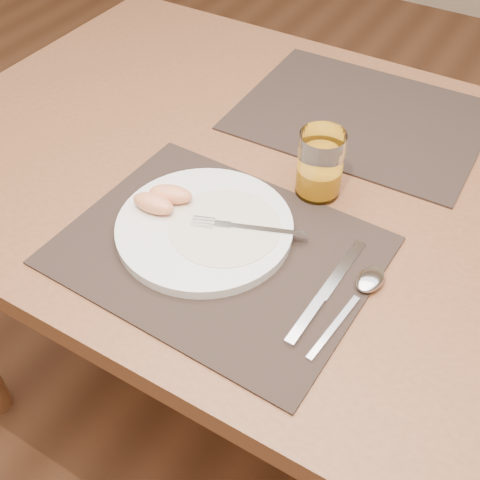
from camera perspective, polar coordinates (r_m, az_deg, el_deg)
name	(u,v)px	position (r m, az deg, el deg)	size (l,w,h in m)	color
ground	(280,404)	(1.61, 3.85, -15.23)	(5.00, 5.00, 0.00)	brown
table	(298,213)	(1.08, 5.53, 2.54)	(1.40, 0.90, 0.75)	brown
placemat_near	(218,250)	(0.89, -2.09, -0.99)	(0.45, 0.35, 0.00)	#2D221C
placemat_far	(361,116)	(1.19, 11.39, 11.44)	(0.45, 0.35, 0.00)	#2D221C
plate	(205,227)	(0.92, -3.38, 1.19)	(0.27, 0.27, 0.02)	white
plate_dressing	(225,226)	(0.90, -1.47, 1.30)	(0.17, 0.17, 0.00)	white
fork	(238,227)	(0.90, -0.17, 1.27)	(0.17, 0.08, 0.00)	silver
knife	(321,298)	(0.83, 7.70, -5.49)	(0.02, 0.22, 0.01)	silver
spoon	(365,286)	(0.85, 11.79, -4.27)	(0.04, 0.19, 0.01)	silver
juice_glass	(320,167)	(0.97, 7.58, 6.87)	(0.07, 0.07, 0.11)	white
grapefruit_wedges	(162,199)	(0.94, -7.40, 3.89)	(0.08, 0.08, 0.03)	#ED9560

